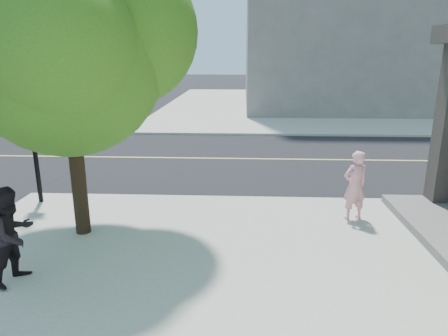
{
  "coord_description": "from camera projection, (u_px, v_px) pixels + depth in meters",
  "views": [
    {
      "loc": [
        4.8,
        -10.28,
        3.79
      ],
      "look_at": [
        4.38,
        -1.42,
        1.3
      ],
      "focal_mm": 32.58,
      "sensor_mm": 36.0,
      "label": 1
    }
  ],
  "objects": [
    {
      "name": "filler_ne",
      "position": [
        370.0,
        7.0,
        29.72
      ],
      "size": [
        18.0,
        16.0,
        14.0
      ],
      "primitive_type": "cube",
      "color": "slate",
      "rests_on": "sidewalk_ne"
    },
    {
      "name": "sidewalk_ne",
      "position": [
        357.0,
        105.0,
        31.17
      ],
      "size": [
        29.0,
        25.0,
        0.12
      ],
      "primitive_type": "cube",
      "color": "#ABAD9C",
      "rests_on": "ground"
    },
    {
      "name": "man_on_phone",
      "position": [
        355.0,
        186.0,
        9.18
      ],
      "size": [
        0.68,
        0.56,
        1.61
      ],
      "primitive_type": "imported",
      "rotation": [
        0.0,
        0.0,
        3.48
      ],
      "color": "pink",
      "rests_on": "sidewalk_se"
    },
    {
      "name": "ground",
      "position": [
        67.0,
        198.0,
        11.13
      ],
      "size": [
        140.0,
        140.0,
        0.0
      ],
      "primitive_type": "plane",
      "color": "black",
      "rests_on": "ground"
    },
    {
      "name": "pedestrian",
      "position": [
        13.0,
        235.0,
        6.64
      ],
      "size": [
        0.83,
        0.95,
        1.65
      ],
      "primitive_type": "imported",
      "rotation": [
        0.0,
        0.0,
        1.28
      ],
      "color": "black",
      "rests_on": "sidewalk_se"
    },
    {
      "name": "street_tree",
      "position": [
        70.0,
        35.0,
        7.62
      ],
      "size": [
        4.7,
        4.27,
        6.24
      ],
      "rotation": [
        0.0,
        0.0,
        0.28
      ],
      "color": "black",
      "rests_on": "sidewalk_se"
    },
    {
      "name": "road_ew",
      "position": [
        117.0,
        157.0,
        15.46
      ],
      "size": [
        140.0,
        9.0,
        0.01
      ],
      "primitive_type": "cube",
      "color": "black",
      "rests_on": "ground"
    }
  ]
}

